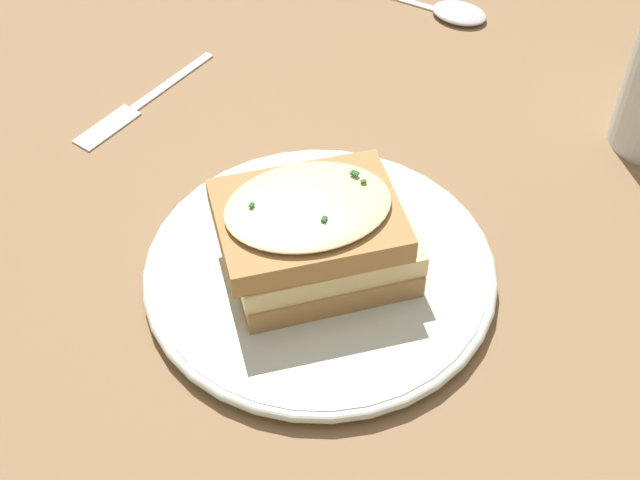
{
  "coord_description": "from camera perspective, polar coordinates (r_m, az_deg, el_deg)",
  "views": [
    {
      "loc": [
        -0.45,
        0.02,
        0.52
      ],
      "look_at": [
        -0.01,
        -0.01,
        0.04
      ],
      "focal_mm": 50.0,
      "sensor_mm": 36.0,
      "label": 1
    }
  ],
  "objects": [
    {
      "name": "fork",
      "position": [
        0.84,
        -11.91,
        8.23
      ],
      "size": [
        0.14,
        0.12,
        0.0
      ],
      "rotation": [
        0.0,
        0.0,
        0.87
      ],
      "color": "silver",
      "rests_on": "ground_plane"
    },
    {
      "name": "spoon",
      "position": [
        0.96,
        8.37,
        14.31
      ],
      "size": [
        0.11,
        0.15,
        0.01
      ],
      "rotation": [
        0.0,
        0.0,
        2.58
      ],
      "color": "silver",
      "rests_on": "ground_plane"
    },
    {
      "name": "ground_plane",
      "position": [
        0.69,
        -0.74,
        -1.8
      ],
      "size": [
        2.4,
        2.4,
        0.0
      ],
      "primitive_type": "plane",
      "color": "olive"
    },
    {
      "name": "sandwich",
      "position": [
        0.65,
        -0.2,
        0.3
      ],
      "size": [
        0.12,
        0.15,
        0.07
      ],
      "rotation": [
        0.0,
        0.0,
        4.93
      ],
      "color": "#B2844C",
      "rests_on": "dinner_plate"
    },
    {
      "name": "dinner_plate",
      "position": [
        0.68,
        0.0,
        -1.96
      ],
      "size": [
        0.27,
        0.27,
        0.01
      ],
      "color": "silver",
      "rests_on": "ground_plane"
    }
  ]
}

